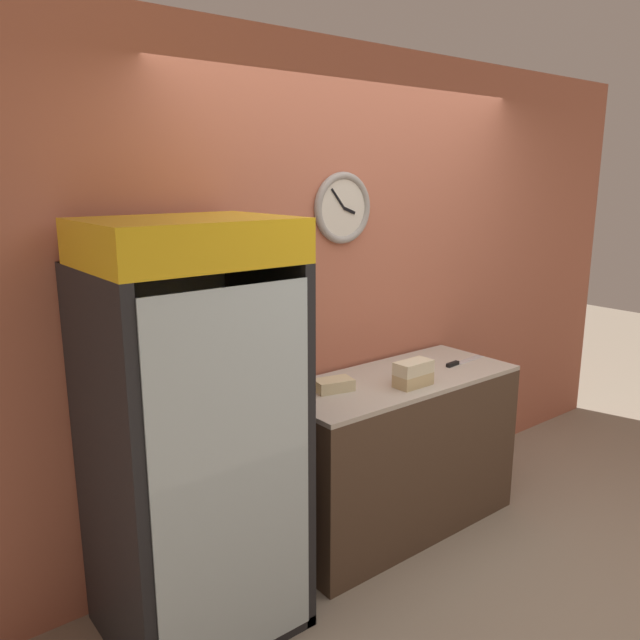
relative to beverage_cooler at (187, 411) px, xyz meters
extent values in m
plane|color=gray|center=(1.28, -0.85, -1.01)|extent=(14.00, 14.00, 0.00)
cube|color=#B7664C|center=(1.28, 0.36, 0.34)|extent=(5.20, 0.06, 2.70)
torus|color=gray|center=(1.13, 0.31, 0.81)|extent=(0.39, 0.04, 0.39)
cylinder|color=silver|center=(1.13, 0.31, 0.81)|extent=(0.32, 0.01, 0.32)
cube|color=black|center=(1.17, 0.30, 0.80)|extent=(0.08, 0.01, 0.04)
cube|color=black|center=(1.09, 0.30, 0.87)|extent=(0.10, 0.01, 0.11)
cube|color=#4C3828|center=(1.28, 0.00, -0.57)|extent=(1.45, 0.61, 0.88)
cube|color=#BCB2A3|center=(1.28, 0.00, -0.12)|extent=(1.45, 0.61, 0.02)
cube|color=black|center=(0.00, 0.29, -0.18)|extent=(0.80, 0.04, 1.66)
cube|color=black|center=(-0.38, -0.04, -0.18)|extent=(0.05, 0.69, 1.66)
cube|color=black|center=(0.37, -0.04, -0.18)|extent=(0.05, 0.69, 1.66)
cube|color=black|center=(0.00, -0.04, -0.99)|extent=(0.80, 0.69, 0.05)
cube|color=white|center=(0.00, 0.26, -0.18)|extent=(0.70, 0.02, 1.56)
cube|color=silver|center=(0.00, -0.40, -0.18)|extent=(0.70, 0.01, 1.56)
cube|color=gold|center=(0.00, -0.08, 0.74)|extent=(0.80, 0.63, 0.18)
cube|color=silver|center=(0.00, -0.06, -0.54)|extent=(0.68, 0.57, 0.01)
cube|color=silver|center=(0.00, -0.06, -0.17)|extent=(0.68, 0.57, 0.01)
cube|color=silver|center=(0.00, -0.06, 0.20)|extent=(0.68, 0.57, 0.01)
cylinder|color=#2D6B38|center=(0.16, -0.30, 0.29)|extent=(0.08, 0.08, 0.18)
cylinder|color=#2D6B38|center=(0.16, -0.30, 0.42)|extent=(0.03, 0.03, 0.08)
cylinder|color=#72337F|center=(0.18, -0.30, -0.45)|extent=(0.07, 0.07, 0.18)
cylinder|color=#72337F|center=(0.18, -0.30, -0.32)|extent=(0.03, 0.03, 0.08)
cylinder|color=#72337F|center=(-0.23, -0.30, 0.26)|extent=(0.07, 0.07, 0.11)
cylinder|color=#72337F|center=(-0.23, -0.30, 0.34)|extent=(0.03, 0.03, 0.05)
cylinder|color=#72337F|center=(0.28, -0.30, -0.46)|extent=(0.08, 0.08, 0.16)
cylinder|color=#72337F|center=(0.28, -0.30, -0.34)|extent=(0.03, 0.03, 0.07)
cylinder|color=gold|center=(0.01, -0.30, -0.11)|extent=(0.07, 0.07, 0.11)
cylinder|color=gold|center=(0.01, -0.30, -0.03)|extent=(0.03, 0.03, 0.05)
cylinder|color=#2D6B38|center=(-0.01, -0.30, -0.45)|extent=(0.07, 0.07, 0.17)
cylinder|color=#2D6B38|center=(-0.01, -0.30, -0.33)|extent=(0.03, 0.03, 0.07)
cylinder|color=#B2BCCC|center=(-0.21, -0.31, -0.48)|extent=(0.06, 0.06, 0.12)
cylinder|color=#B2BCCC|center=(-0.21, -0.31, -0.40)|extent=(0.02, 0.02, 0.05)
cylinder|color=#5B2D19|center=(0.11, -0.30, -0.11)|extent=(0.07, 0.07, 0.11)
cylinder|color=#5B2D19|center=(0.11, -0.30, -0.03)|extent=(0.03, 0.03, 0.05)
cylinder|color=gold|center=(0.06, -0.30, 0.27)|extent=(0.07, 0.07, 0.12)
cylinder|color=gold|center=(0.06, -0.30, 0.35)|extent=(0.03, 0.03, 0.05)
cylinder|color=gold|center=(-0.10, -0.31, -0.46)|extent=(0.06, 0.06, 0.15)
cylinder|color=gold|center=(-0.10, -0.31, -0.35)|extent=(0.03, 0.03, 0.07)
cube|color=tan|center=(1.24, -0.15, -0.07)|extent=(0.21, 0.11, 0.07)
cube|color=beige|center=(1.24, -0.15, 0.00)|extent=(0.21, 0.11, 0.07)
cube|color=beige|center=(0.86, 0.05, -0.08)|extent=(0.22, 0.16, 0.06)
cube|color=silver|center=(1.86, -0.04, -0.11)|extent=(0.25, 0.07, 0.00)
cube|color=black|center=(1.69, -0.05, -0.10)|extent=(0.10, 0.04, 0.02)
cylinder|color=gold|center=(0.65, 0.17, -0.06)|extent=(0.10, 0.10, 0.10)
cylinder|color=#262628|center=(0.65, 0.17, 0.00)|extent=(0.10, 0.10, 0.01)
camera|label=1|loc=(-1.12, -2.33, 0.99)|focal=35.00mm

